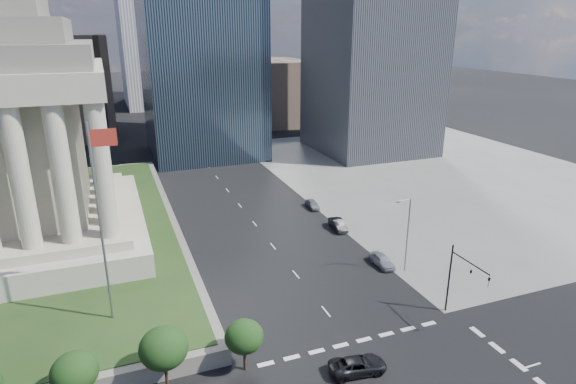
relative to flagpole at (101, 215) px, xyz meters
name	(u,v)px	position (x,y,z in m)	size (l,w,h in m)	color
ground	(195,150)	(21.83, 76.00, -13.11)	(500.00, 500.00, 0.00)	black
sidewalk_ne	(440,173)	(67.83, 36.00, -13.10)	(68.00, 90.00, 0.03)	slate
flagpole	(101,215)	(0.00, 0.00, 0.00)	(2.52, 0.24, 20.00)	slate
midrise_glass	(199,27)	(23.83, 71.00, 16.89)	(26.00, 26.00, 60.00)	black
building_filler_ne	(273,91)	(53.83, 106.00, -3.11)	(20.00, 30.00, 20.00)	brown
building_filler_nw	(66,87)	(-8.17, 106.00, 0.89)	(24.00, 30.00, 28.00)	brown
traffic_signal_ne	(462,276)	(34.33, -10.30, -7.86)	(0.30, 5.74, 8.00)	black
street_lamp_north	(407,231)	(35.16, 1.00, -7.45)	(2.13, 0.22, 10.00)	slate
pickup_truck	(358,365)	(20.34, -14.00, -12.38)	(5.29, 2.44, 1.47)	black
parked_sedan_near	(382,260)	(33.33, 3.25, -12.34)	(1.83, 4.56, 1.55)	#9EA1A7
parked_sedan_mid	(338,224)	(33.33, 16.29, -12.33)	(1.66, 4.76, 1.57)	black
parked_sedan_far	(312,204)	(33.33, 26.21, -12.40)	(1.69, 4.21, 1.44)	slate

